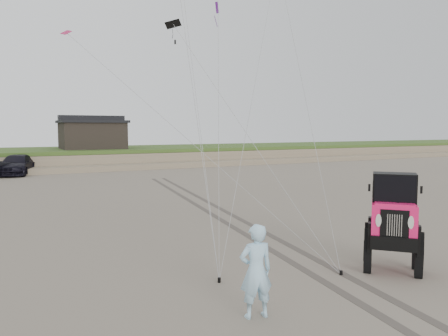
{
  "coord_description": "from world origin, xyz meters",
  "views": [
    {
      "loc": [
        -6.59,
        -8.5,
        3.78
      ],
      "look_at": [
        -0.61,
        3.0,
        2.6
      ],
      "focal_mm": 35.0,
      "sensor_mm": 36.0,
      "label": 1
    }
  ],
  "objects_px": {
    "cabin": "(92,134)",
    "truck_c": "(17,165)",
    "man": "(256,271)",
    "jeep": "(393,233)"
  },
  "relations": [
    {
      "from": "cabin",
      "to": "man",
      "type": "bearing_deg",
      "value": -96.16
    },
    {
      "from": "cabin",
      "to": "truck_c",
      "type": "distance_m",
      "value": 9.81
    },
    {
      "from": "jeep",
      "to": "man",
      "type": "xyz_separation_m",
      "value": [
        -4.66,
        -0.72,
        -0.09
      ]
    },
    {
      "from": "cabin",
      "to": "man",
      "type": "xyz_separation_m",
      "value": [
        -4.13,
        -38.29,
        -2.29
      ]
    },
    {
      "from": "cabin",
      "to": "jeep",
      "type": "relative_size",
      "value": 1.15
    },
    {
      "from": "cabin",
      "to": "man",
      "type": "distance_m",
      "value": 38.58
    },
    {
      "from": "cabin",
      "to": "man",
      "type": "relative_size",
      "value": 3.36
    },
    {
      "from": "cabin",
      "to": "jeep",
      "type": "height_order",
      "value": "cabin"
    },
    {
      "from": "cabin",
      "to": "truck_c",
      "type": "xyz_separation_m",
      "value": [
        -7.26,
        -6.13,
        -2.43
      ]
    },
    {
      "from": "truck_c",
      "to": "jeep",
      "type": "bearing_deg",
      "value": -60.36
    }
  ]
}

